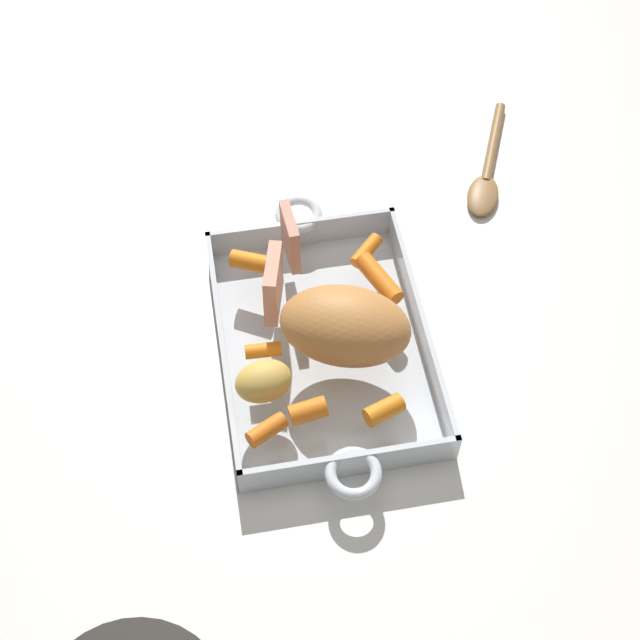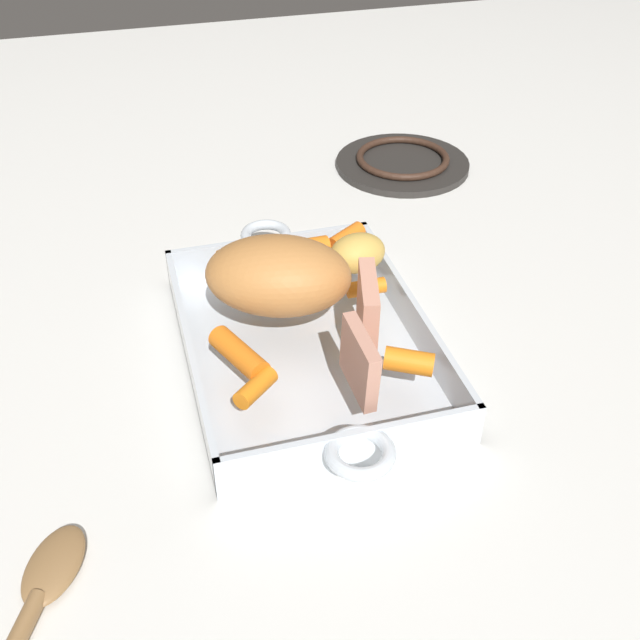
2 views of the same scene
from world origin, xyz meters
TOP-DOWN VIEW (x-y plane):
  - ground_plane at (0.00, 0.00)m, footprint 2.36×2.36m
  - roasting_dish at (0.00, 0.00)m, footprint 0.42×0.24m
  - pork_roast at (0.03, 0.02)m, footprint 0.14×0.17m
  - roast_slice_outer at (-0.11, -0.02)m, footprint 0.07×0.02m
  - roast_slice_thin at (-0.05, -0.05)m, footprint 0.08×0.03m
  - baby_carrot_northeast at (0.12, -0.08)m, footprint 0.04×0.05m
  - baby_carrot_southeast at (0.11, -0.04)m, footprint 0.03×0.04m
  - baby_carrot_northwest at (-0.10, -0.07)m, footprint 0.04×0.05m
  - baby_carrot_long at (-0.05, 0.08)m, footprint 0.07×0.05m
  - baby_carrot_center_right at (0.02, -0.07)m, footprint 0.02×0.04m
  - baby_carrot_center_left at (-0.10, 0.07)m, footprint 0.05×0.05m
  - baby_carrot_short at (0.12, 0.04)m, footprint 0.04×0.05m
  - potato_golden_small at (0.07, -0.08)m, footprint 0.06×0.07m
  - stove_burner_rear at (0.38, -0.25)m, footprint 0.20×0.20m
  - serving_spoon at (-0.24, 0.27)m, footprint 0.21×0.11m

SIDE VIEW (x-z plane):
  - ground_plane at x=0.00m, z-range 0.00..0.00m
  - serving_spoon at x=-0.24m, z-range 0.00..0.01m
  - stove_burner_rear at x=0.38m, z-range 0.00..0.02m
  - roasting_dish at x=0.00m, z-range -0.01..0.04m
  - baby_carrot_center_right at x=0.02m, z-range 0.05..0.06m
  - baby_carrot_center_left at x=-0.10m, z-range 0.04..0.06m
  - baby_carrot_northeast at x=0.12m, z-range 0.04..0.07m
  - baby_carrot_short at x=0.12m, z-range 0.05..0.07m
  - baby_carrot_northwest at x=-0.10m, z-range 0.04..0.07m
  - baby_carrot_long at x=-0.05m, z-range 0.05..0.07m
  - baby_carrot_southeast at x=0.11m, z-range 0.04..0.07m
  - potato_golden_small at x=0.07m, z-range 0.05..0.09m
  - roast_slice_outer at x=-0.11m, z-range 0.04..0.11m
  - roast_slice_thin at x=-0.05m, z-range 0.04..0.12m
  - pork_roast at x=0.03m, z-range 0.05..0.12m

